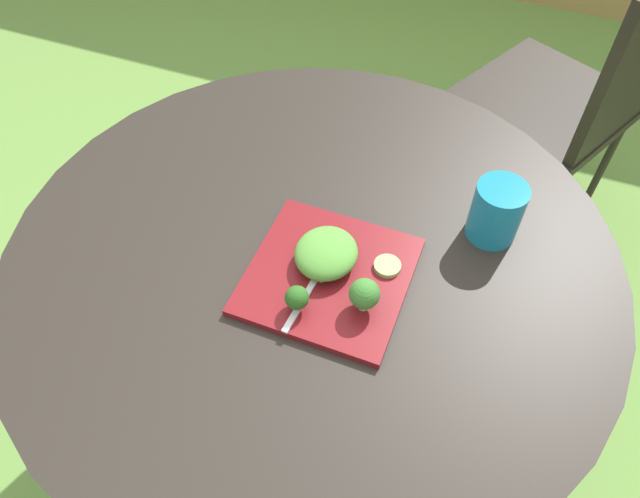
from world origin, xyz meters
The scene contains 10 objects.
ground_plane centered at (0.00, 0.00, 0.00)m, with size 12.00×12.00×0.00m, color #669342.
patio_table centered at (0.00, 0.00, 0.51)m, with size 1.07×1.07×0.71m.
patio_chair centered at (0.43, 0.93, 0.53)m, with size 0.59×0.59×0.90m.
salad_plate centered at (0.05, -0.05, 0.72)m, with size 0.26×0.26×0.01m, color maroon.
drinking_glass centered at (0.28, 0.15, 0.76)m, with size 0.09×0.09×0.11m.
fork centered at (0.03, -0.09, 0.73)m, with size 0.03×0.15×0.00m.
lettuce_mound centered at (0.04, -0.03, 0.75)m, with size 0.10×0.11×0.05m, color #519338.
broccoli_floret_0 centered at (0.03, -0.13, 0.76)m, with size 0.04×0.04×0.05m.
broccoli_floret_1 centered at (0.12, -0.09, 0.76)m, with size 0.05×0.05×0.06m.
cucumber_slice_0 centered at (0.14, 0.00, 0.73)m, with size 0.05×0.05×0.01m, color #8EB766.
Camera 1 is at (0.25, -0.60, 1.52)m, focal length 33.47 mm.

